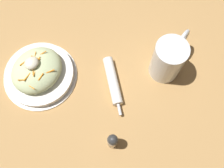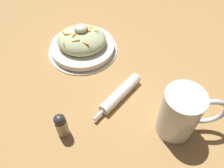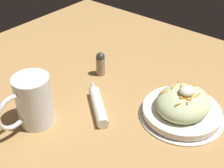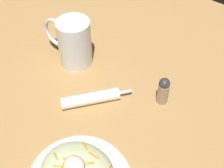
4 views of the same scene
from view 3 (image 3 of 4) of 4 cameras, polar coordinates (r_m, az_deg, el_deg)
ground_plane at (r=0.81m, az=-2.68°, el=-8.96°), size 1.43×1.43×0.00m
salad_plate at (r=0.86m, az=13.11°, el=-4.24°), size 0.24×0.24×0.10m
beer_mug at (r=0.82m, az=-14.58°, el=-3.63°), size 0.16×0.10×0.14m
napkin_roll at (r=0.86m, az=-2.61°, el=-4.13°), size 0.14×0.16×0.03m
salt_shaker at (r=1.00m, az=-2.16°, el=3.88°), size 0.03×0.03×0.08m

